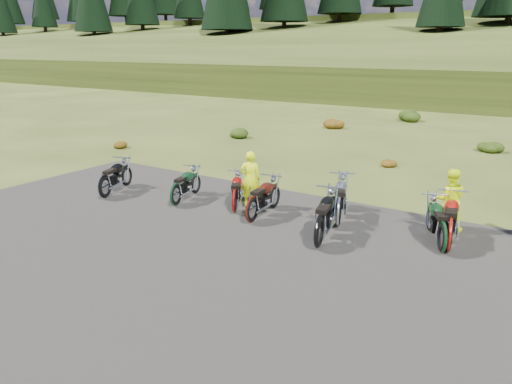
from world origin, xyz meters
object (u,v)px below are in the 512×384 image
Objects in this scene: motorcycle_3 at (338,227)px; person_middle at (250,180)px; motorcycle_0 at (106,198)px; motorcycle_7 at (441,253)px.

person_middle is (-2.88, 0.12, 0.83)m from motorcycle_3.
motorcycle_7 is at bearing -101.08° from motorcycle_0.
motorcycle_7 is (9.90, 1.34, 0.00)m from motorcycle_0.
person_middle is at bearing 60.13° from motorcycle_7.
motorcycle_7 is at bearing 150.63° from person_middle.
motorcycle_3 reaches higher than motorcycle_0.
motorcycle_3 is 1.34× the size of person_middle.
motorcycle_0 is at bearing -2.11° from person_middle.
motorcycle_3 is at bearing 152.82° from person_middle.
motorcycle_0 is 0.92× the size of motorcycle_3.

